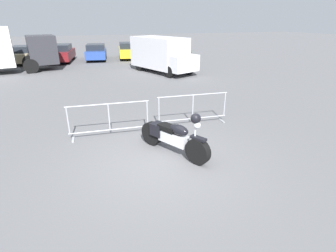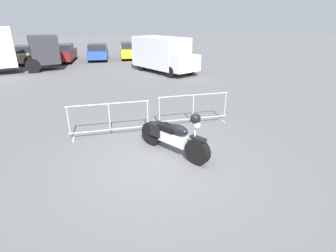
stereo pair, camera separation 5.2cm
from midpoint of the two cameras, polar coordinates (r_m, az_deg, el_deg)
name	(u,v)px [view 1 (the left image)]	position (r m, az deg, el deg)	size (l,w,h in m)	color
ground_plane	(161,162)	(6.83, -1.66, -7.87)	(120.00, 120.00, 0.00)	#5B5B5E
motorcycle	(173,136)	(7.05, 0.93, -2.24)	(1.22, 2.18, 1.33)	black
crowd_barrier_near	(109,119)	(8.30, -12.85, 1.46)	(2.49, 0.65, 1.07)	#9EA0A5
crowd_barrier_far	(193,109)	(9.08, 5.24, 3.74)	(2.49, 0.65, 1.07)	#9EA0A5
delivery_van	(161,54)	(18.52, -1.54, 15.47)	(3.53, 5.36, 2.31)	silver
parked_car_tan	(23,55)	(25.42, -29.01, 13.45)	(2.35, 4.36, 1.40)	tan
parked_car_maroon	(61,53)	(24.96, -22.28, 14.49)	(2.44, 4.52, 1.46)	maroon
parked_car_blue	(96,52)	(25.19, -15.40, 15.28)	(2.31, 4.29, 1.38)	#284799
parked_car_yellow	(129,50)	(25.63, -8.64, 15.97)	(2.40, 4.46, 1.44)	yellow
pedestrian	(187,53)	(21.57, 4.10, 15.52)	(0.35, 0.35, 1.69)	#262838
planter_island	(181,54)	(25.25, 2.88, 15.40)	(3.43, 3.43, 1.23)	#ADA89E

